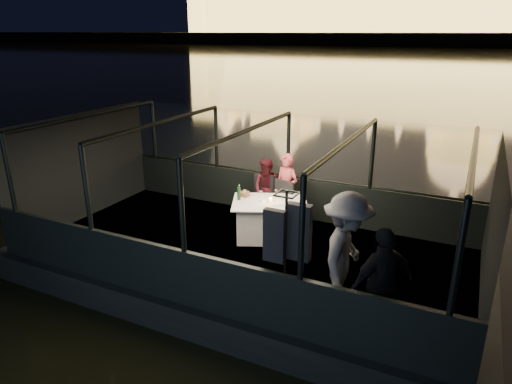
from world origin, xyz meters
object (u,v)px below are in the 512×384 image
at_px(coat_stand, 285,261).
at_px(person_woman_coral, 286,190).
at_px(dining_table_central, 270,220).
at_px(chair_port_left, 260,201).
at_px(passenger_stripe, 346,263).
at_px(wine_bottle, 239,193).
at_px(chair_port_right, 280,209).
at_px(person_man_maroon, 267,186).
at_px(passenger_dark, 382,280).

bearing_deg(coat_stand, person_woman_coral, 112.02).
height_order(dining_table_central, chair_port_left, chair_port_left).
xyz_separation_m(chair_port_left, coat_stand, (1.85, -3.11, 0.45)).
bearing_deg(person_woman_coral, passenger_stripe, -38.28).
distance_m(person_woman_coral, wine_bottle, 1.19).
bearing_deg(passenger_stripe, chair_port_right, 37.65).
height_order(dining_table_central, passenger_stripe, passenger_stripe).
bearing_deg(chair_port_right, person_woman_coral, 109.82).
distance_m(chair_port_left, coat_stand, 3.65).
relative_size(coat_stand, person_man_maroon, 1.44).
relative_size(dining_table_central, wine_bottle, 4.50).
bearing_deg(passenger_stripe, dining_table_central, 43.99).
xyz_separation_m(dining_table_central, wine_bottle, (-0.60, -0.16, 0.53)).
relative_size(chair_port_left, chair_port_right, 0.97).
bearing_deg(passenger_stripe, person_woman_coral, 33.75).
bearing_deg(chair_port_left, passenger_dark, -45.59).
height_order(chair_port_right, coat_stand, coat_stand).
distance_m(chair_port_left, passenger_stripe, 3.75).
bearing_deg(passenger_dark, chair_port_right, -92.79).
bearing_deg(passenger_stripe, coat_stand, 117.49).
relative_size(person_man_maroon, passenger_dark, 0.85).
bearing_deg(dining_table_central, chair_port_left, 126.88).
height_order(chair_port_left, passenger_dark, passenger_dark).
bearing_deg(chair_port_right, chair_port_left, 169.36).
bearing_deg(dining_table_central, passenger_stripe, -43.56).
bearing_deg(passenger_stripe, chair_port_left, 41.65).
relative_size(dining_table_central, person_woman_coral, 0.95).
xyz_separation_m(chair_port_left, chair_port_right, (0.58, -0.28, 0.00)).
relative_size(person_woman_coral, person_man_maroon, 1.13).
xyz_separation_m(passenger_stripe, passenger_dark, (0.56, -0.26, 0.00)).
height_order(coat_stand, wine_bottle, coat_stand).
relative_size(coat_stand, passenger_dark, 1.22).
xyz_separation_m(chair_port_left, passenger_dark, (3.16, -2.94, 0.40)).
xyz_separation_m(chair_port_right, coat_stand, (1.27, -2.82, 0.45)).
distance_m(dining_table_central, person_woman_coral, 0.93).
distance_m(dining_table_central, chair_port_right, 0.46).
bearing_deg(chair_port_left, wine_bottle, -95.85).
bearing_deg(dining_table_central, chair_port_right, 86.35).
bearing_deg(dining_table_central, passenger_dark, -40.24).
xyz_separation_m(chair_port_right, passenger_dark, (2.58, -2.66, 0.40)).
xyz_separation_m(passenger_stripe, wine_bottle, (-2.65, 1.79, 0.06)).
xyz_separation_m(chair_port_left, person_woman_coral, (0.55, 0.12, 0.30)).
distance_m(person_man_maroon, passenger_dark, 4.38).
bearing_deg(passenger_stripe, wine_bottle, 53.52).
height_order(passenger_stripe, wine_bottle, passenger_stripe).
xyz_separation_m(person_man_maroon, passenger_stripe, (2.51, -2.85, 0.10)).
relative_size(chair_port_left, wine_bottle, 3.01).
height_order(chair_port_right, wine_bottle, wine_bottle).
relative_size(coat_stand, passenger_stripe, 1.03).
bearing_deg(chair_port_right, dining_table_central, -78.22).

